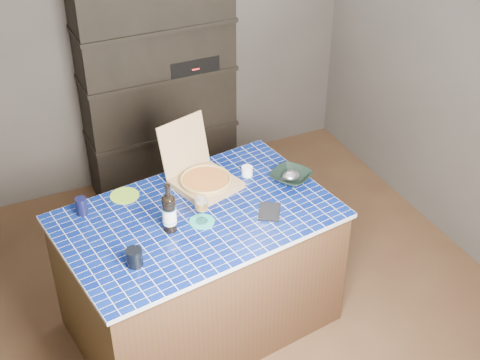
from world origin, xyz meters
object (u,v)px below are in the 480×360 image
bowl (291,177)px  dvd_case (269,212)px  kitchen_island (200,270)px  wine_glass (201,204)px  mead_bottle (169,213)px  pizza_box (203,178)px

bowl → dvd_case: bearing=-138.8°
dvd_case → kitchen_island: bearing=-170.5°
kitchen_island → wine_glass: size_ratio=9.51×
kitchen_island → mead_bottle: (-0.19, -0.07, 0.57)m
kitchen_island → bowl: bowl is taller
pizza_box → bowl: (0.53, -0.19, -0.02)m
pizza_box → dvd_case: pizza_box is taller
kitchen_island → pizza_box: (0.15, 0.27, 0.50)m
wine_glass → bowl: 0.71m
mead_bottle → wine_glass: mead_bottle is taller
wine_glass → dvd_case: size_ratio=1.04×
pizza_box → dvd_case: (0.25, -0.44, -0.05)m
wine_glass → bowl: (0.68, 0.16, -0.10)m
pizza_box → bowl: bearing=-36.9°
mead_bottle → bowl: (0.88, 0.15, -0.09)m
wine_glass → dvd_case: bearing=-12.1°
mead_bottle → wine_glass: size_ratio=1.72×
wine_glass → kitchen_island: bearing=89.0°
dvd_case → bowl: (0.28, 0.25, 0.02)m
mead_bottle → kitchen_island: bearing=19.1°
kitchen_island → wine_glass: (-0.00, -0.08, 0.57)m
kitchen_island → pizza_box: bearing=52.3°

